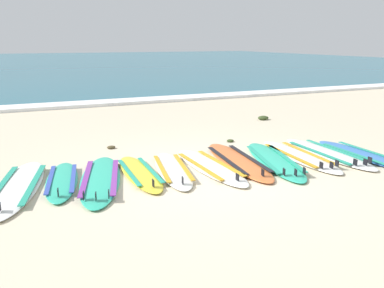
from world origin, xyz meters
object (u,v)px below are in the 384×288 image
object	(u,v)px
surfboard_1	(62,181)
surfboard_3	(140,173)
surfboard_7	(274,160)
surfboard_10	(361,154)
surfboard_9	(327,153)
surfboard_8	(299,156)
surfboard_2	(100,179)
surfboard_4	(173,169)
surfboard_6	(238,160)
surfboard_0	(18,186)
surfboard_5	(210,166)

from	to	relation	value
surfboard_1	surfboard_3	bearing A→B (deg)	-5.81
surfboard_7	surfboard_10	size ratio (longest dim) A/B	1.12
surfboard_1	surfboard_9	bearing A→B (deg)	-5.02
surfboard_8	surfboard_10	size ratio (longest dim) A/B	1.04
surfboard_8	surfboard_9	world-z (taller)	same
surfboard_2	surfboard_4	size ratio (longest dim) A/B	1.18
surfboard_6	surfboard_2	bearing A→B (deg)	179.90
surfboard_0	surfboard_10	distance (m)	6.18
surfboard_1	surfboard_4	size ratio (longest dim) A/B	0.92
surfboard_3	surfboard_6	distance (m)	1.86
surfboard_8	surfboard_10	distance (m)	1.25
surfboard_6	surfboard_9	bearing A→B (deg)	-8.01
surfboard_1	surfboard_2	world-z (taller)	same
surfboard_7	surfboard_2	bearing A→B (deg)	175.42
surfboard_4	surfboard_3	bearing A→B (deg)	175.22
surfboard_2	surfboard_10	size ratio (longest dim) A/B	1.10
surfboard_2	surfboard_4	bearing A→B (deg)	-0.22
surfboard_2	surfboard_10	distance (m)	4.96
surfboard_8	surfboard_7	bearing A→B (deg)	-175.24
surfboard_5	surfboard_6	distance (m)	0.63
surfboard_6	surfboard_7	distance (m)	0.68
surfboard_4	surfboard_8	bearing A→B (deg)	-4.49
surfboard_3	surfboard_8	xyz separation A→B (m)	(3.08, -0.25, 0.00)
surfboard_1	surfboard_6	distance (m)	3.09
surfboard_9	surfboard_10	distance (m)	0.65
surfboard_0	surfboard_4	xyz separation A→B (m)	(2.44, -0.17, 0.00)
surfboard_8	surfboard_0	bearing A→B (deg)	175.73
surfboard_2	surfboard_8	distance (m)	3.75
surfboard_10	surfboard_3	bearing A→B (deg)	171.17
surfboard_1	surfboard_8	xyz separation A→B (m)	(4.32, -0.37, 0.00)
surfboard_5	surfboard_10	world-z (taller)	same
surfboard_4	surfboard_5	world-z (taller)	same
surfboard_1	surfboard_9	distance (m)	4.97
surfboard_3	surfboard_5	bearing A→B (deg)	-6.95
surfboard_9	surfboard_1	bearing A→B (deg)	174.98
surfboard_2	surfboard_8	xyz separation A→B (m)	(3.74, -0.20, 0.00)
surfboard_3	surfboard_5	size ratio (longest dim) A/B	0.87
surfboard_0	surfboard_1	distance (m)	0.64
surfboard_0	surfboard_3	bearing A→B (deg)	-3.82
surfboard_5	surfboard_8	size ratio (longest dim) A/B	0.98
surfboard_2	surfboard_3	size ratio (longest dim) A/B	1.24
surfboard_1	surfboard_4	xyz separation A→B (m)	(1.81, -0.17, -0.00)
surfboard_6	surfboard_5	bearing A→B (deg)	-170.60
surfboard_1	surfboard_6	bearing A→B (deg)	-3.21
surfboard_3	surfboard_4	size ratio (longest dim) A/B	0.95
surfboard_3	surfboard_2	bearing A→B (deg)	-176.26
surfboard_2	surfboard_8	bearing A→B (deg)	-3.09
surfboard_9	surfboard_2	bearing A→B (deg)	176.52
surfboard_3	surfboard_9	xyz separation A→B (m)	(3.72, -0.31, 0.00)
surfboard_4	surfboard_2	bearing A→B (deg)	179.78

